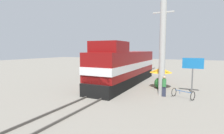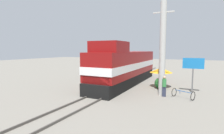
{
  "view_description": "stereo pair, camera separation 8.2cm",
  "coord_description": "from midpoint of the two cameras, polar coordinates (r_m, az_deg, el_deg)",
  "views": [
    {
      "loc": [
        7.54,
        -16.88,
        4.06
      ],
      "look_at": [
        1.2,
        -3.85,
        2.62
      ],
      "focal_mm": 28.0,
      "sensor_mm": 36.0,
      "label": 1
    },
    {
      "loc": [
        7.61,
        -16.85,
        4.06
      ],
      "look_at": [
        1.2,
        -3.85,
        2.62
      ],
      "focal_mm": 28.0,
      "sensor_mm": 36.0,
      "label": 2
    }
  ],
  "objects": [
    {
      "name": "ground_plane",
      "position": [
        18.93,
        2.04,
        -6.71
      ],
      "size": [
        120.0,
        120.0,
        0.0
      ],
      "primitive_type": "plane",
      "color": "slate"
    },
    {
      "name": "rail_near",
      "position": [
        19.21,
        0.07,
        -6.29
      ],
      "size": [
        0.08,
        43.45,
        0.15
      ],
      "primitive_type": "cube",
      "color": "#4C4742",
      "rests_on": "ground_plane"
    },
    {
      "name": "rail_far",
      "position": [
        18.64,
        4.06,
        -6.68
      ],
      "size": [
        0.08,
        43.45,
        0.15
      ],
      "primitive_type": "cube",
      "color": "#4C4742",
      "rests_on": "ground_plane"
    },
    {
      "name": "locomotive",
      "position": [
        20.38,
        4.31,
        0.07
      ],
      "size": [
        3.13,
        14.43,
        4.84
      ],
      "color": "black",
      "rests_on": "ground_plane"
    },
    {
      "name": "utility_pole",
      "position": [
        16.05,
        16.33,
        5.85
      ],
      "size": [
        1.8,
        0.54,
        8.27
      ],
      "color": "#B2B2AD",
      "rests_on": "ground_plane"
    },
    {
      "name": "vendor_umbrella",
      "position": [
        19.44,
        15.86,
        -0.97
      ],
      "size": [
        2.35,
        2.35,
        2.15
      ],
      "color": "#4C4C4C",
      "rests_on": "ground_plane"
    },
    {
      "name": "billboard_sign",
      "position": [
        18.07,
        25.09,
        0.15
      ],
      "size": [
        1.86,
        0.12,
        3.29
      ],
      "color": "#595959",
      "rests_on": "ground_plane"
    },
    {
      "name": "shrub_cluster",
      "position": [
        18.96,
        15.58,
        -5.1
      ],
      "size": [
        1.16,
        1.16,
        1.16
      ],
      "primitive_type": "sphere",
      "color": "#236028",
      "rests_on": "ground_plane"
    },
    {
      "name": "person_bystander",
      "position": [
        15.83,
        16.83,
        -5.75
      ],
      "size": [
        0.34,
        0.34,
        1.81
      ],
      "color": "#2D3347",
      "rests_on": "ground_plane"
    },
    {
      "name": "bicycle",
      "position": [
        15.92,
        22.33,
        -8.12
      ],
      "size": [
        1.86,
        1.38,
        0.74
      ],
      "rotation": [
        0.0,
        0.0,
        -2.0
      ],
      "color": "black",
      "rests_on": "ground_plane"
    }
  ]
}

